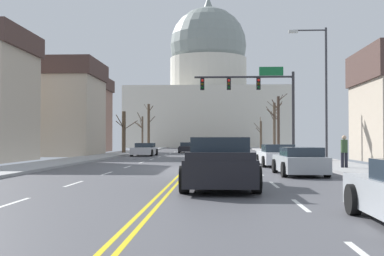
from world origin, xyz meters
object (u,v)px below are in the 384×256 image
sedan_oncoming_00 (145,150)px  sedan_near_00 (220,153)px  sedan_oncoming_01 (187,148)px  pickup_truck_near_03 (220,165)px  sedan_near_02 (300,162)px  signal_gantry (258,92)px  sedan_near_01 (277,156)px  street_lamp_right (321,83)px  pedestrian_00 (344,150)px  sedan_oncoming_02 (194,146)px

sedan_oncoming_00 → sedan_near_00: bearing=-57.4°
sedan_near_00 → sedan_oncoming_00: (-6.98, 10.91, 0.00)m
sedan_oncoming_01 → pickup_truck_near_03: bearing=-85.1°
sedan_oncoming_00 → sedan_near_02: bearing=-66.6°
signal_gantry → sedan_near_01: bearing=-88.8°
street_lamp_right → sedan_oncoming_01: 28.47m
signal_gantry → sedan_near_00: signal_gantry is taller
signal_gantry → sedan_near_00: size_ratio=1.68×
sedan_near_02 → sedan_oncoming_00: size_ratio=0.96×
pedestrian_00 → sedan_near_00: bearing=123.0°
signal_gantry → pickup_truck_near_03: signal_gantry is taller
sedan_near_02 → pedestrian_00: size_ratio=2.69×
signal_gantry → pedestrian_00: bearing=-77.1°
sedan_oncoming_02 → pedestrian_00: bearing=-77.9°
pickup_truck_near_03 → signal_gantry: bearing=82.0°
sedan_near_02 → pedestrian_00: (2.82, 3.43, 0.45)m
signal_gantry → pedestrian_00: signal_gantry is taller
sedan_near_01 → sedan_oncoming_02: (-6.65, 40.81, -0.05)m
sedan_near_02 → sedan_oncoming_00: bearing=113.4°
pedestrian_00 → sedan_near_01: bearing=128.8°
sedan_oncoming_01 → sedan_oncoming_02: size_ratio=0.96×
sedan_near_00 → pedestrian_00: (6.18, -9.52, 0.47)m
pickup_truck_near_03 → sedan_oncoming_01: bearing=94.9°
signal_gantry → sedan_oncoming_00: signal_gantry is taller
sedan_oncoming_00 → signal_gantry: bearing=-33.9°
sedan_near_01 → sedan_oncoming_01: sedan_near_01 is taller
signal_gantry → sedan_near_01: (0.21, -10.05, -4.72)m
pickup_truck_near_03 → pedestrian_00: bearing=54.8°
sedan_near_01 → sedan_oncoming_02: sedan_near_01 is taller
sedan_oncoming_01 → sedan_oncoming_02: sedan_oncoming_01 is taller
signal_gantry → street_lamp_right: (3.07, -8.77, -0.32)m
pedestrian_00 → signal_gantry: bearing=102.9°
sedan_near_00 → sedan_oncoming_02: sedan_near_00 is taller
sedan_near_02 → pedestrian_00: 4.47m
sedan_near_00 → sedan_near_01: size_ratio=1.00×
sedan_near_00 → sedan_oncoming_02: size_ratio=1.03×
sedan_oncoming_00 → sedan_oncoming_02: size_ratio=0.99×
street_lamp_right → sedan_near_02: 9.84m
street_lamp_right → pedestrian_00: 6.32m
street_lamp_right → sedan_oncoming_00: bearing=130.2°
street_lamp_right → pickup_truck_near_03: street_lamp_right is taller
signal_gantry → sedan_near_01: signal_gantry is taller
sedan_oncoming_01 → sedan_oncoming_00: bearing=-107.2°
sedan_oncoming_01 → street_lamp_right: bearing=-69.7°
sedan_near_01 → sedan_oncoming_01: (-6.88, 27.67, -0.04)m
sedan_near_00 → street_lamp_right: bearing=-36.9°
sedan_near_01 → pedestrian_00: 4.69m
sedan_near_00 → sedan_near_01: bearing=-61.0°
sedan_oncoming_01 → sedan_near_01: bearing=-76.0°
street_lamp_right → sedan_near_02: size_ratio=1.89×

